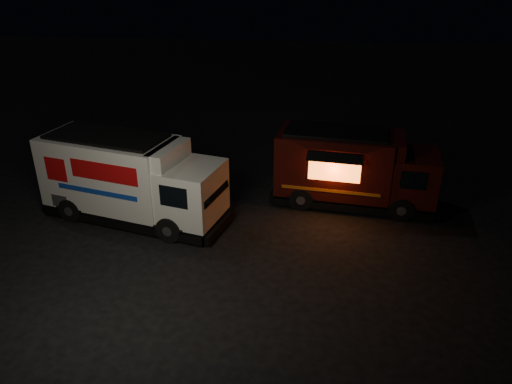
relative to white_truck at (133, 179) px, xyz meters
name	(u,v)px	position (x,y,z in m)	size (l,w,h in m)	color
ground	(207,251)	(2.83, -1.89, -1.48)	(80.00, 80.00, 0.00)	black
white_truck	(133,179)	(0.00, 0.00, 0.00)	(6.53, 2.23, 2.96)	silver
red_truck	(356,168)	(7.63, 1.90, -0.09)	(5.96, 2.19, 2.77)	#32090A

